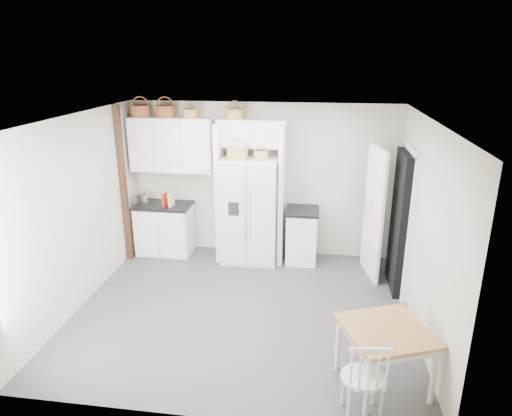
# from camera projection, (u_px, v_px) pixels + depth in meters

# --- Properties ---
(floor) EXTENTS (4.50, 4.50, 0.00)m
(floor) POSITION_uv_depth(u_px,v_px,m) (243.00, 309.00, 6.27)
(floor) COLOR #454546
(floor) RESTS_ON ground
(ceiling) EXTENTS (4.50, 4.50, 0.00)m
(ceiling) POSITION_uv_depth(u_px,v_px,m) (241.00, 119.00, 5.44)
(ceiling) COLOR white
(ceiling) RESTS_ON wall_back
(wall_back) EXTENTS (4.50, 0.00, 4.50)m
(wall_back) POSITION_uv_depth(u_px,v_px,m) (262.00, 180.00, 7.73)
(wall_back) COLOR beige
(wall_back) RESTS_ON floor
(wall_left) EXTENTS (0.00, 4.00, 4.00)m
(wall_left) POSITION_uv_depth(u_px,v_px,m) (78.00, 213.00, 6.16)
(wall_left) COLOR beige
(wall_left) RESTS_ON floor
(wall_right) EXTENTS (0.00, 4.00, 4.00)m
(wall_right) POSITION_uv_depth(u_px,v_px,m) (424.00, 230.00, 5.55)
(wall_right) COLOR beige
(wall_right) RESTS_ON floor
(refrigerator) EXTENTS (0.91, 0.73, 1.76)m
(refrigerator) POSITION_uv_depth(u_px,v_px,m) (251.00, 210.00, 7.55)
(refrigerator) COLOR silver
(refrigerator) RESTS_ON floor
(base_cab_left) EXTENTS (0.92, 0.58, 0.85)m
(base_cab_left) POSITION_uv_depth(u_px,v_px,m) (165.00, 229.00, 7.95)
(base_cab_left) COLOR silver
(base_cab_left) RESTS_ON floor
(base_cab_right) EXTENTS (0.49, 0.59, 0.87)m
(base_cab_right) POSITION_uv_depth(u_px,v_px,m) (302.00, 236.00, 7.63)
(base_cab_right) COLOR silver
(base_cab_right) RESTS_ON floor
(dining_table) EXTENTS (1.07, 1.07, 0.69)m
(dining_table) POSITION_uv_depth(u_px,v_px,m) (384.00, 357.00, 4.73)
(dining_table) COLOR brown
(dining_table) RESTS_ON floor
(windsor_chair) EXTENTS (0.48, 0.44, 0.88)m
(windsor_chair) POSITION_uv_depth(u_px,v_px,m) (363.00, 377.00, 4.30)
(windsor_chair) COLOR silver
(windsor_chair) RESTS_ON floor
(counter_left) EXTENTS (0.96, 0.62, 0.04)m
(counter_left) POSITION_uv_depth(u_px,v_px,m) (163.00, 205.00, 7.81)
(counter_left) COLOR black
(counter_left) RESTS_ON base_cab_left
(counter_right) EXTENTS (0.53, 0.63, 0.04)m
(counter_right) POSITION_uv_depth(u_px,v_px,m) (303.00, 211.00, 7.49)
(counter_right) COLOR black
(counter_right) RESTS_ON base_cab_right
(toaster) EXTENTS (0.26, 0.16, 0.17)m
(toaster) POSITION_uv_depth(u_px,v_px,m) (142.00, 199.00, 7.80)
(toaster) COLOR silver
(toaster) RESTS_ON counter_left
(cookbook_red) EXTENTS (0.06, 0.16, 0.23)m
(cookbook_red) POSITION_uv_depth(u_px,v_px,m) (165.00, 200.00, 7.69)
(cookbook_red) COLOR red
(cookbook_red) RESTS_ON counter_left
(cookbook_cream) EXTENTS (0.07, 0.16, 0.23)m
(cookbook_cream) POSITION_uv_depth(u_px,v_px,m) (171.00, 200.00, 7.67)
(cookbook_cream) COLOR beige
(cookbook_cream) RESTS_ON counter_left
(basket_upper_a) EXTENTS (0.33, 0.33, 0.19)m
(basket_upper_a) POSITION_uv_depth(u_px,v_px,m) (141.00, 111.00, 7.47)
(basket_upper_a) COLOR brown
(basket_upper_a) RESTS_ON upper_cabinet
(basket_upper_b) EXTENTS (0.32, 0.32, 0.19)m
(basket_upper_b) POSITION_uv_depth(u_px,v_px,m) (165.00, 111.00, 7.42)
(basket_upper_b) COLOR brown
(basket_upper_b) RESTS_ON upper_cabinet
(basket_upper_c) EXTENTS (0.25, 0.25, 0.14)m
(basket_upper_c) POSITION_uv_depth(u_px,v_px,m) (190.00, 113.00, 7.37)
(basket_upper_c) COLOR olive
(basket_upper_c) RESTS_ON upper_cabinet
(basket_bridge_a) EXTENTS (0.28, 0.28, 0.16)m
(basket_bridge_a) POSITION_uv_depth(u_px,v_px,m) (235.00, 114.00, 7.27)
(basket_bridge_a) COLOR olive
(basket_bridge_a) RESTS_ON bridge_cabinet
(basket_fridge_a) EXTENTS (0.33, 0.33, 0.18)m
(basket_fridge_a) POSITION_uv_depth(u_px,v_px,m) (237.00, 153.00, 7.17)
(basket_fridge_a) COLOR olive
(basket_fridge_a) RESTS_ON refrigerator
(basket_fridge_b) EXTENTS (0.23, 0.23, 0.12)m
(basket_fridge_b) POSITION_uv_depth(u_px,v_px,m) (261.00, 156.00, 7.13)
(basket_fridge_b) COLOR olive
(basket_fridge_b) RESTS_ON refrigerator
(upper_cabinet) EXTENTS (1.40, 0.34, 0.90)m
(upper_cabinet) POSITION_uv_depth(u_px,v_px,m) (172.00, 145.00, 7.58)
(upper_cabinet) COLOR silver
(upper_cabinet) RESTS_ON wall_back
(bridge_cabinet) EXTENTS (1.12, 0.34, 0.45)m
(bridge_cabinet) POSITION_uv_depth(u_px,v_px,m) (252.00, 133.00, 7.33)
(bridge_cabinet) COLOR silver
(bridge_cabinet) RESTS_ON wall_back
(fridge_panel_left) EXTENTS (0.08, 0.60, 2.30)m
(fridge_panel_left) POSITION_uv_depth(u_px,v_px,m) (221.00, 192.00, 7.59)
(fridge_panel_left) COLOR silver
(fridge_panel_left) RESTS_ON floor
(fridge_panel_right) EXTENTS (0.08, 0.60, 2.30)m
(fridge_panel_right) POSITION_uv_depth(u_px,v_px,m) (282.00, 195.00, 7.45)
(fridge_panel_right) COLOR silver
(fridge_panel_right) RESTS_ON floor
(trim_post) EXTENTS (0.09, 0.09, 2.60)m
(trim_post) POSITION_uv_depth(u_px,v_px,m) (123.00, 186.00, 7.42)
(trim_post) COLOR #3B2112
(trim_post) RESTS_ON floor
(doorway_void) EXTENTS (0.18, 0.85, 2.05)m
(doorway_void) POSITION_uv_depth(u_px,v_px,m) (401.00, 222.00, 6.59)
(doorway_void) COLOR black
(doorway_void) RESTS_ON floor
(door_slab) EXTENTS (0.21, 0.79, 2.05)m
(door_slab) POSITION_uv_depth(u_px,v_px,m) (374.00, 213.00, 6.95)
(door_slab) COLOR white
(door_slab) RESTS_ON floor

